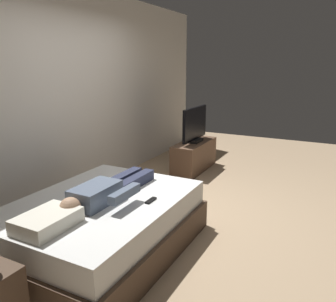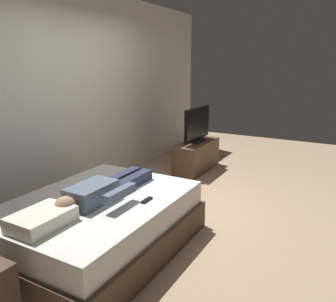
{
  "view_description": "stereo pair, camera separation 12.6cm",
  "coord_description": "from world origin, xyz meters",
  "px_view_note": "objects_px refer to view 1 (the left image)",
  "views": [
    {
      "loc": [
        -3.4,
        -1.54,
        1.79
      ],
      "look_at": [
        0.36,
        0.41,
        0.69
      ],
      "focal_mm": 35.94,
      "sensor_mm": 36.0,
      "label": 1
    },
    {
      "loc": [
        -3.34,
        -1.65,
        1.79
      ],
      "look_at": [
        0.36,
        0.41,
        0.69
      ],
      "focal_mm": 35.94,
      "sensor_mm": 36.0,
      "label": 2
    }
  ],
  "objects_px": {
    "pillow": "(47,221)",
    "tv": "(195,125)",
    "person": "(106,191)",
    "tv_stand": "(194,156)",
    "bed": "(102,226)",
    "remote": "(151,200)"
  },
  "relations": [
    {
      "from": "pillow",
      "to": "tv",
      "type": "xyz_separation_m",
      "value": [
        3.46,
        0.22,
        0.18
      ]
    },
    {
      "from": "remote",
      "to": "tv_stand",
      "type": "xyz_separation_m",
      "value": [
        2.64,
        0.68,
        -0.3
      ]
    },
    {
      "from": "remote",
      "to": "tv",
      "type": "bearing_deg",
      "value": 14.44
    },
    {
      "from": "remote",
      "to": "tv_stand",
      "type": "height_order",
      "value": "remote"
    },
    {
      "from": "tv_stand",
      "to": "tv",
      "type": "bearing_deg",
      "value": -26.57
    },
    {
      "from": "person",
      "to": "tv_stand",
      "type": "xyz_separation_m",
      "value": [
        2.79,
        0.27,
        -0.37
      ]
    },
    {
      "from": "person",
      "to": "bed",
      "type": "bearing_deg",
      "value": 119.55
    },
    {
      "from": "bed",
      "to": "person",
      "type": "distance_m",
      "value": 0.36
    },
    {
      "from": "remote",
      "to": "person",
      "type": "bearing_deg",
      "value": 110.47
    },
    {
      "from": "bed",
      "to": "tv_stand",
      "type": "relative_size",
      "value": 1.76
    },
    {
      "from": "pillow",
      "to": "person",
      "type": "relative_size",
      "value": 0.38
    },
    {
      "from": "tv_stand",
      "to": "tv",
      "type": "xyz_separation_m",
      "value": [
        0.0,
        -0.0,
        0.53
      ]
    },
    {
      "from": "person",
      "to": "remote",
      "type": "relative_size",
      "value": 8.4
    },
    {
      "from": "remote",
      "to": "bed",
      "type": "bearing_deg",
      "value": 111.55
    },
    {
      "from": "tv_stand",
      "to": "tv",
      "type": "height_order",
      "value": "tv"
    },
    {
      "from": "tv",
      "to": "remote",
      "type": "bearing_deg",
      "value": -165.56
    },
    {
      "from": "remote",
      "to": "tv",
      "type": "height_order",
      "value": "tv"
    },
    {
      "from": "bed",
      "to": "remote",
      "type": "height_order",
      "value": "remote"
    },
    {
      "from": "pillow",
      "to": "person",
      "type": "distance_m",
      "value": 0.68
    },
    {
      "from": "bed",
      "to": "tv",
      "type": "xyz_separation_m",
      "value": [
        2.82,
        0.22,
        0.52
      ]
    },
    {
      "from": "tv_stand",
      "to": "tv",
      "type": "distance_m",
      "value": 0.53
    },
    {
      "from": "bed",
      "to": "tv_stand",
      "type": "xyz_separation_m",
      "value": [
        2.82,
        0.22,
        -0.01
      ]
    }
  ]
}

